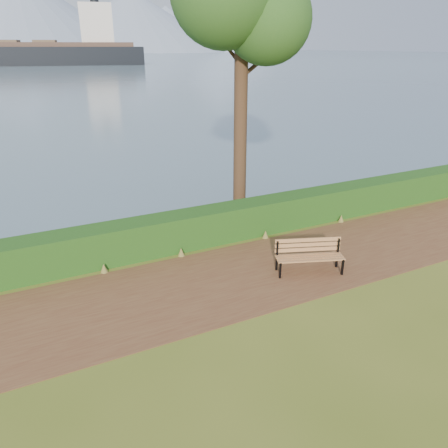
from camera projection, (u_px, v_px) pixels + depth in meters
ground at (253, 280)px, 10.76m from camera, size 140.00×140.00×0.00m
path at (247, 275)px, 11.00m from camera, size 40.00×3.40×0.01m
hedge at (209, 226)px, 12.72m from camera, size 32.00×0.85×1.00m
water at (1, 56)px, 225.95m from camera, size 700.00×510.00×0.00m
bench at (309, 254)px, 11.02m from camera, size 1.77×1.05×0.85m
cargo_ship at (28, 54)px, 124.04m from camera, size 70.35×25.60×21.14m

